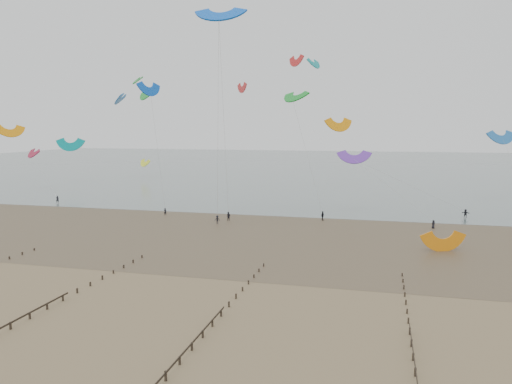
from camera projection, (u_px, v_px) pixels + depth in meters
ground at (205, 293)px, 56.77m from camera, size 500.00×500.00×0.00m
sea_and_shore at (249, 231)px, 90.83m from camera, size 500.00×665.00×0.03m
groynes at (169, 372)px, 37.42m from camera, size 72.16×50.16×1.00m
kitesurfer_lead at (165, 211)px, 106.63m from camera, size 0.63×0.45×1.61m
kitesurfers at (326, 215)px, 101.54m from camera, size 108.25×20.39×1.88m
grounded_kite at (443, 251)px, 75.63m from camera, size 7.28×6.52×3.31m
kites_airborne at (247, 110)px, 149.72m from camera, size 234.71×122.99×44.07m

